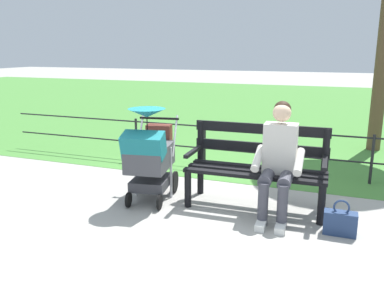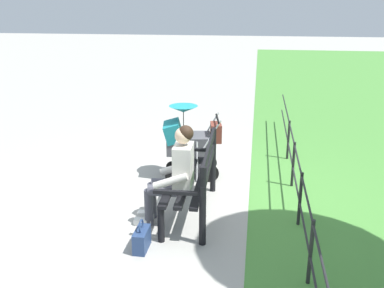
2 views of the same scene
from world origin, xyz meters
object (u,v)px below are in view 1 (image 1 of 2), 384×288
at_px(park_bench, 257,163).
at_px(handbag, 340,223).
at_px(person_on_bench, 278,157).
at_px(stroller, 150,154).

relative_size(park_bench, handbag, 4.36).
bearing_deg(person_on_bench, park_bench, -39.11).
bearing_deg(person_on_bench, handbag, 159.42).
height_order(park_bench, person_on_bench, person_on_bench).
distance_m(person_on_bench, handbag, 0.91).
bearing_deg(park_bench, stroller, 13.12).
relative_size(park_bench, stroller, 1.40).
distance_m(person_on_bench, stroller, 1.53).
xyz_separation_m(person_on_bench, handbag, (-0.68, 0.25, -0.55)).
distance_m(park_bench, handbag, 1.14).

